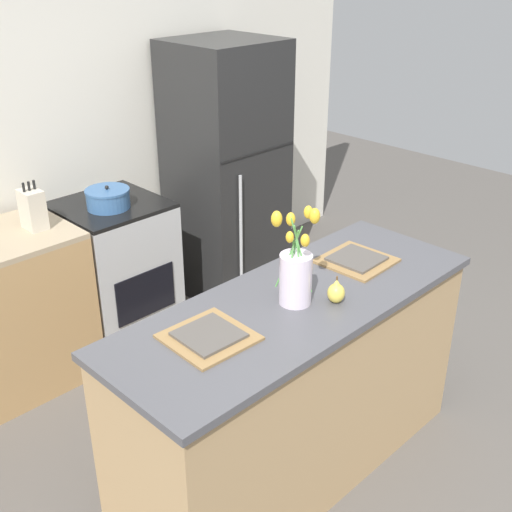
{
  "coord_description": "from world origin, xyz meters",
  "views": [
    {
      "loc": [
        -1.82,
        -1.57,
        2.33
      ],
      "look_at": [
        0.0,
        0.25,
        1.07
      ],
      "focal_mm": 45.0,
      "sensor_mm": 36.0,
      "label": 1
    }
  ],
  "objects": [
    {
      "name": "back_wall",
      "position": [
        0.0,
        2.0,
        1.35
      ],
      "size": [
        5.2,
        0.08,
        2.7
      ],
      "color": "silver",
      "rests_on": "ground_plane"
    },
    {
      "name": "plate_setting_right",
      "position": [
        0.47,
        0.04,
        0.96
      ],
      "size": [
        0.32,
        0.32,
        0.02
      ],
      "color": "olive",
      "rests_on": "kitchen_island"
    },
    {
      "name": "plate_setting_left",
      "position": [
        -0.47,
        0.04,
        0.96
      ],
      "size": [
        0.32,
        0.32,
        0.02
      ],
      "color": "olive",
      "rests_on": "kitchen_island"
    },
    {
      "name": "pear_figurine",
      "position": [
        0.1,
        -0.13,
        1.0
      ],
      "size": [
        0.08,
        0.08,
        0.12
      ],
      "color": "#E5CC4C",
      "rests_on": "kitchen_island"
    },
    {
      "name": "ground_plane",
      "position": [
        0.0,
        0.0,
        0.0
      ],
      "size": [
        10.0,
        10.0,
        0.0
      ],
      "primitive_type": "plane",
      "color": "#59544F"
    },
    {
      "name": "cooking_pot",
      "position": [
        0.06,
        1.54,
        0.98
      ],
      "size": [
        0.26,
        0.26,
        0.14
      ],
      "color": "#386093",
      "rests_on": "stove_range"
    },
    {
      "name": "stove_range",
      "position": [
        0.1,
        1.6,
        0.46
      ],
      "size": [
        0.6,
        0.61,
        0.92
      ],
      "color": "#B2B5B7",
      "rests_on": "ground_plane"
    },
    {
      "name": "kitchen_island",
      "position": [
        0.0,
        0.0,
        0.48
      ],
      "size": [
        1.8,
        0.66,
        0.95
      ],
      "color": "tan",
      "rests_on": "ground_plane"
    },
    {
      "name": "knife_block",
      "position": [
        -0.4,
        1.57,
        1.03
      ],
      "size": [
        0.1,
        0.14,
        0.27
      ],
      "color": "beige",
      "rests_on": "back_counter"
    },
    {
      "name": "flower_vase",
      "position": [
        -0.02,
        -0.01,
        1.09
      ],
      "size": [
        0.18,
        0.18,
        0.44
      ],
      "color": "silver",
      "rests_on": "kitchen_island"
    },
    {
      "name": "refrigerator",
      "position": [
        1.05,
        1.6,
        0.89
      ],
      "size": [
        0.68,
        0.67,
        1.78
      ],
      "color": "black",
      "rests_on": "ground_plane"
    }
  ]
}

